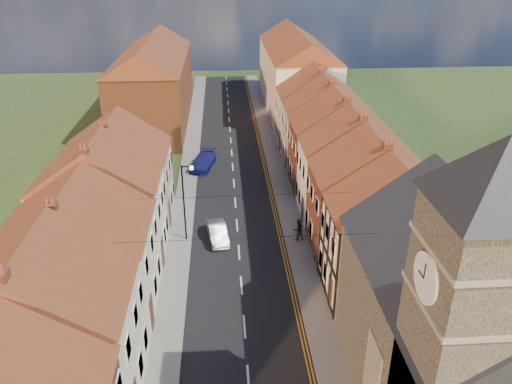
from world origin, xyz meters
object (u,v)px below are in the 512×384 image
Objects in this scene: car_mid at (218,233)px; pedestrian_right at (298,230)px; car_far at (203,162)px; church at (472,314)px; lamppost at (185,198)px.

pedestrian_right is at bearing -14.42° from car_mid.
church is at bearing -53.76° from car_far.
lamppost is (-13.17, 16.68, -2.34)m from church.
church reaches higher than pedestrian_right.
car_far is (0.83, 14.00, -2.86)m from lamppost.
church is 33.47m from car_far.
church is 9.02× the size of pedestrian_right.
church is 17.41m from pedestrian_right.
church is at bearing -51.70° from lamppost.
car_far is (-12.34, 30.68, -5.19)m from church.
car_far is at bearing 86.61° from lamppost.
lamppost is 14.31m from car_far.
lamppost is 3.71m from car_mid.
car_far is at bearing 87.25° from car_mid.
church reaches higher than car_mid.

